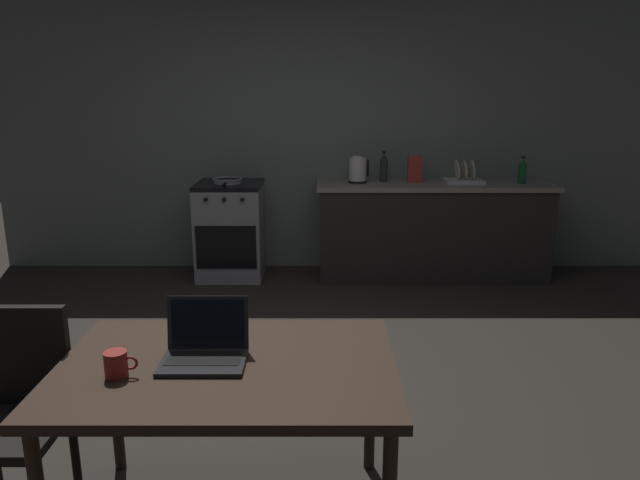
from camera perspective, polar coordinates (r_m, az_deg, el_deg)
name	(u,v)px	position (r m, az deg, el deg)	size (l,w,h in m)	color
ground_plane	(278,399)	(3.53, -4.04, -15.08)	(12.00, 12.00, 0.00)	#2D2823
back_wall	(326,133)	(5.76, 0.55, 10.28)	(6.40, 0.10, 2.64)	slate
kitchen_counter	(430,230)	(5.65, 10.59, 1.00)	(2.16, 0.64, 0.89)	#282623
stove_oven	(229,230)	(5.61, -8.74, 0.97)	(0.60, 0.62, 0.89)	gray
dining_table	(226,379)	(2.36, -9.01, -13.13)	(1.29, 0.86, 0.72)	#332319
chair	(14,406)	(2.70, -27.46, -14.04)	(0.40, 0.40, 0.90)	black
laptop	(204,349)	(2.35, -11.18, -10.29)	(0.32, 0.26, 0.23)	#232326
electric_kettle	(356,170)	(5.46, 3.54, 6.76)	(0.19, 0.17, 0.24)	black
bottle	(521,171)	(5.70, 18.81, 6.35)	(0.07, 0.07, 0.25)	#19592D
frying_pan	(226,180)	(5.50, -9.05, 5.69)	(0.27, 0.45, 0.05)	gray
coffee_mug	(115,364)	(2.30, -19.16, -11.27)	(0.12, 0.08, 0.10)	#9E2D28
cereal_box	(413,169)	(5.53, 9.01, 6.77)	(0.13, 0.05, 0.24)	#B2382D
dish_rack	(463,178)	(5.61, 13.60, 5.88)	(0.34, 0.26, 0.21)	silver
bottle_b	(382,167)	(5.55, 6.04, 7.01)	(0.07, 0.07, 0.28)	#2D2D33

